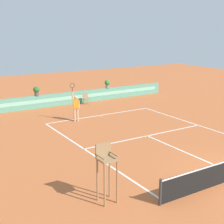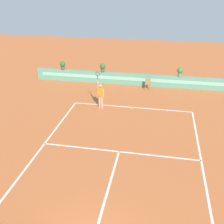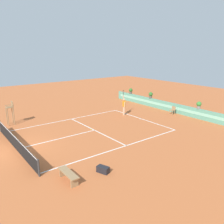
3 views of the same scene
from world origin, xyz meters
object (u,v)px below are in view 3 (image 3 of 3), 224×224
at_px(ball_kid_chair, 173,110).
at_px(gear_bag, 103,169).
at_px(umpire_chair, 10,110).
at_px(tennis_ball_near_baseline, 91,129).
at_px(potted_plant_left, 151,95).
at_px(tennis_player, 124,105).
at_px(bench_courtside, 68,175).
at_px(potted_plant_right, 199,105).
at_px(potted_plant_far_left, 131,91).

relative_size(ball_kid_chair, gear_bag, 1.21).
bearing_deg(umpire_chair, tennis_ball_near_baseline, 42.13).
height_order(umpire_chair, potted_plant_left, umpire_chair).
bearing_deg(ball_kid_chair, umpire_chair, -114.89).
bearing_deg(umpire_chair, tennis_player, 69.89).
relative_size(tennis_ball_near_baseline, potted_plant_left, 0.09).
bearing_deg(umpire_chair, gear_bag, 8.11).
xyz_separation_m(bench_courtside, tennis_ball_near_baseline, (-6.08, 5.24, -0.34)).
bearing_deg(tennis_ball_near_baseline, umpire_chair, -137.87).
relative_size(umpire_chair, bench_courtside, 1.34).
bearing_deg(potted_plant_right, potted_plant_far_left, 180.00).
bearing_deg(tennis_ball_near_baseline, potted_plant_far_left, 122.02).
height_order(bench_courtside, gear_bag, bench_courtside).
distance_m(bench_courtside, potted_plant_left, 17.74).
bearing_deg(gear_bag, potted_plant_right, 101.87).
bearing_deg(umpire_chair, ball_kid_chair, 65.11).
xyz_separation_m(umpire_chair, bench_courtside, (11.62, -0.22, -0.97)).
bearing_deg(potted_plant_right, umpire_chair, -121.22).
distance_m(potted_plant_left, potted_plant_right, 6.39).
distance_m(bench_courtside, gear_bag, 1.97).
bearing_deg(tennis_player, potted_plant_right, 42.30).
distance_m(tennis_player, tennis_ball_near_baseline, 5.56).
xyz_separation_m(tennis_player, potted_plant_right, (5.44, 4.95, 0.36)).
bearing_deg(tennis_ball_near_baseline, potted_plant_right, 70.28).
height_order(gear_bag, tennis_player, tennis_player).
distance_m(gear_bag, tennis_ball_near_baseline, 7.24).
xyz_separation_m(ball_kid_chair, gear_bag, (5.31, -12.69, -0.30)).
relative_size(bench_courtside, potted_plant_left, 2.21).
distance_m(umpire_chair, gear_bag, 12.17).
xyz_separation_m(umpire_chair, gear_bag, (11.99, 1.71, -1.16)).
bearing_deg(potted_plant_left, tennis_ball_near_baseline, -74.68).
bearing_deg(ball_kid_chair, bench_courtside, -71.32).
relative_size(potted_plant_left, potted_plant_far_left, 1.00).
bearing_deg(tennis_player, ball_kid_chair, 55.01).
bearing_deg(ball_kid_chair, tennis_player, -124.99).
relative_size(gear_bag, tennis_ball_near_baseline, 10.29).
height_order(potted_plant_far_left, potted_plant_right, same).
xyz_separation_m(umpire_chair, potted_plant_right, (9.17, 15.13, 0.07)).
relative_size(tennis_ball_near_baseline, potted_plant_right, 0.09).
distance_m(umpire_chair, bench_courtside, 11.66).
distance_m(gear_bag, tennis_player, 11.86).
height_order(gear_bag, potted_plant_right, potted_plant_right).
bearing_deg(umpire_chair, bench_courtside, -1.08).
relative_size(bench_courtside, potted_plant_far_left, 2.21).
height_order(umpire_chair, potted_plant_right, umpire_chair).
relative_size(gear_bag, tennis_player, 0.27).
bearing_deg(potted_plant_far_left, tennis_player, -47.71).
height_order(bench_courtside, tennis_player, tennis_player).
bearing_deg(potted_plant_far_left, tennis_ball_near_baseline, -57.98).
xyz_separation_m(gear_bag, tennis_player, (-8.26, 8.46, 0.87)).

